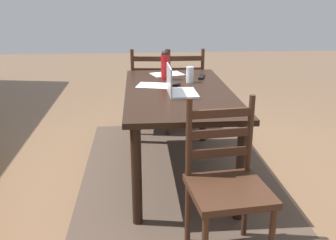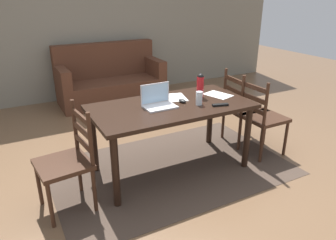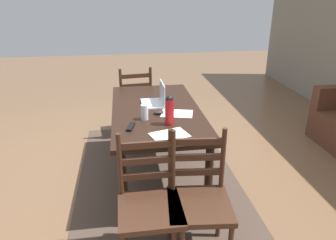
# 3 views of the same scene
# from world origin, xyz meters

# --- Properties ---
(ground_plane) EXTENTS (14.00, 14.00, 0.00)m
(ground_plane) POSITION_xyz_m (0.00, 0.00, 0.00)
(ground_plane) COLOR brown
(area_rug) EXTENTS (2.55, 1.64, 0.01)m
(area_rug) POSITION_xyz_m (0.00, 0.00, 0.00)
(area_rug) COLOR #47382D
(area_rug) RESTS_ON ground
(dining_table) EXTENTS (1.67, 0.86, 0.75)m
(dining_table) POSITION_xyz_m (0.00, 0.00, 0.66)
(dining_table) COLOR black
(dining_table) RESTS_ON ground
(chair_left_near) EXTENTS (0.49, 0.49, 0.95)m
(chair_left_near) POSITION_xyz_m (-1.12, -0.17, 0.46)
(chair_left_near) COLOR #3D2316
(chair_left_near) RESTS_ON ground
(chair_right_far) EXTENTS (0.48, 0.48, 0.95)m
(chair_right_far) POSITION_xyz_m (1.12, 0.18, 0.46)
(chair_right_far) COLOR #3D2316
(chair_right_far) RESTS_ON ground
(chair_right_near) EXTENTS (0.44, 0.44, 0.95)m
(chair_right_near) POSITION_xyz_m (1.12, -0.17, 0.46)
(chair_right_near) COLOR #3D2316
(chair_right_near) RESTS_ON ground
(laptop) EXTENTS (0.32, 0.23, 0.23)m
(laptop) POSITION_xyz_m (-0.14, 0.02, 0.81)
(laptop) COLOR silver
(laptop) RESTS_ON dining_table
(water_bottle) EXTENTS (0.08, 0.08, 0.27)m
(water_bottle) POSITION_xyz_m (0.40, 0.08, 0.89)
(water_bottle) COLOR red
(water_bottle) RESTS_ON dining_table
(drinking_glass) EXTENTS (0.07, 0.07, 0.14)m
(drinking_glass) POSITION_xyz_m (0.25, -0.13, 0.82)
(drinking_glass) COLOR silver
(drinking_glass) RESTS_ON dining_table
(computer_mouse) EXTENTS (0.07, 0.11, 0.03)m
(computer_mouse) POSITION_xyz_m (0.14, 0.01, 0.77)
(computer_mouse) COLOR black
(computer_mouse) RESTS_ON dining_table
(tv_remote) EXTENTS (0.18, 0.09, 0.02)m
(tv_remote) POSITION_xyz_m (0.43, -0.27, 0.76)
(tv_remote) COLOR black
(tv_remote) RESTS_ON dining_table
(paper_stack_left) EXTENTS (0.29, 0.35, 0.00)m
(paper_stack_left) POSITION_xyz_m (0.62, 0.04, 0.76)
(paper_stack_left) COLOR white
(paper_stack_left) RESTS_ON dining_table
(paper_stack_right) EXTENTS (0.28, 0.34, 0.00)m
(paper_stack_right) POSITION_xyz_m (0.16, 0.18, 0.76)
(paper_stack_right) COLOR white
(paper_stack_right) RESTS_ON dining_table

